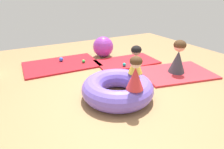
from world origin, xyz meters
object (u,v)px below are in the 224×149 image
at_px(play_ball_pink, 178,63).
at_px(child_in_yellow, 136,60).
at_px(child_in_red, 135,73).
at_px(exercise_ball_large, 103,47).
at_px(play_ball_green, 84,61).
at_px(play_ball_blue, 61,59).
at_px(adult_seated, 178,57).
at_px(inflatable_cushion, 118,89).
at_px(play_ball_teal, 124,65).

bearing_deg(play_ball_pink, child_in_yellow, -162.60).
xyz_separation_m(child_in_red, exercise_ball_large, (0.72, 2.57, -0.32)).
distance_m(play_ball_pink, play_ball_green, 2.31).
height_order(play_ball_blue, exercise_ball_large, exercise_ball_large).
distance_m(adult_seated, play_ball_blue, 2.83).
xyz_separation_m(child_in_yellow, play_ball_blue, (-0.80, 2.12, -0.50)).
bearing_deg(adult_seated, exercise_ball_large, -23.50).
xyz_separation_m(play_ball_blue, exercise_ball_large, (1.17, -0.05, 0.19)).
bearing_deg(play_ball_blue, child_in_red, -80.33).
relative_size(child_in_yellow, adult_seated, 0.70).
bearing_deg(play_ball_blue, inflatable_cushion, -79.96).
xyz_separation_m(child_in_yellow, adult_seated, (1.27, 0.21, -0.21)).
distance_m(child_in_yellow, adult_seated, 1.30).
distance_m(child_in_yellow, play_ball_blue, 2.32).
distance_m(play_ball_blue, exercise_ball_large, 1.19).
relative_size(play_ball_teal, exercise_ball_large, 0.16).
bearing_deg(play_ball_green, child_in_red, -90.41).
relative_size(child_in_yellow, play_ball_green, 5.99).
bearing_deg(play_ball_green, exercise_ball_large, 25.00).
relative_size(child_in_yellow, play_ball_blue, 4.70).
relative_size(play_ball_teal, play_ball_blue, 0.82).
distance_m(inflatable_cushion, child_in_red, 0.60).
distance_m(play_ball_green, play_ball_blue, 0.60).
xyz_separation_m(child_in_red, play_ball_pink, (1.97, 1.00, -0.52)).
distance_m(play_ball_pink, exercise_ball_large, 2.01).
relative_size(inflatable_cushion, adult_seated, 1.69).
relative_size(play_ball_pink, play_ball_green, 1.02).
bearing_deg(adult_seated, inflatable_cushion, 50.89).
xyz_separation_m(play_ball_teal, play_ball_blue, (-1.23, 1.07, 0.01)).
distance_m(adult_seated, play_ball_pink, 0.55).
distance_m(child_in_red, play_ball_blue, 2.71).
height_order(inflatable_cushion, adult_seated, adult_seated).
bearing_deg(adult_seated, child_in_yellow, 50.33).
xyz_separation_m(adult_seated, play_ball_teal, (-0.83, 0.84, -0.31)).
height_order(child_in_yellow, exercise_ball_large, child_in_yellow).
bearing_deg(adult_seated, play_ball_pink, -99.03).
bearing_deg(child_in_yellow, inflatable_cushion, 111.37).
bearing_deg(play_ball_teal, adult_seated, -45.29).
bearing_deg(play_ball_blue, exercise_ball_large, -2.42).
xyz_separation_m(inflatable_cushion, play_ball_blue, (-0.39, 2.21, -0.08)).
distance_m(inflatable_cushion, exercise_ball_large, 2.30).
xyz_separation_m(child_in_yellow, play_ball_green, (-0.34, 1.74, -0.51)).
distance_m(inflatable_cushion, play_ball_pink, 2.11).
height_order(child_in_red, play_ball_green, child_in_red).
height_order(child_in_red, play_ball_teal, child_in_red).
height_order(play_ball_green, exercise_ball_large, exercise_ball_large).
height_order(inflatable_cushion, child_in_yellow, child_in_yellow).
relative_size(child_in_red, play_ball_pink, 6.01).
distance_m(child_in_red, adult_seated, 1.78).
relative_size(inflatable_cushion, play_ball_green, 14.56).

